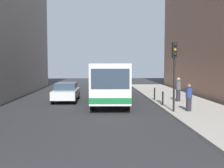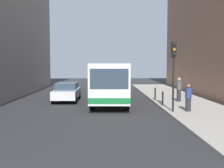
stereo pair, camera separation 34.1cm
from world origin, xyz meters
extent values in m
plane|color=#2D2D30|center=(0.00, 0.00, 0.00)|extent=(80.00, 80.00, 0.00)
cube|color=#ADA89E|center=(5.40, 0.00, 0.07)|extent=(4.40, 40.00, 0.15)
cube|color=white|center=(-0.09, 3.44, 1.75)|extent=(2.79, 11.06, 2.50)
cube|color=#197238|center=(-0.09, 3.44, 0.80)|extent=(2.81, 11.08, 0.36)
cube|color=#2D3D4C|center=(-0.24, -2.04, 2.10)|extent=(2.26, 0.12, 1.20)
cube|color=#2D3D4C|center=(-0.08, 3.94, 2.10)|extent=(2.77, 9.46, 1.00)
cylinder|color=black|center=(0.94, -0.49, 0.50)|extent=(0.31, 1.01, 1.00)
cylinder|color=black|center=(-1.32, -0.43, 0.50)|extent=(0.31, 1.01, 1.00)
cylinder|color=black|center=(1.14, 7.31, 0.50)|extent=(0.31, 1.01, 1.00)
cylinder|color=black|center=(-1.12, 7.37, 0.50)|extent=(0.31, 1.01, 1.00)
cube|color=silver|center=(-3.54, 3.90, 0.64)|extent=(1.81, 4.40, 0.64)
cube|color=#2D3D4C|center=(-3.54, 4.05, 1.22)|extent=(1.60, 2.47, 0.52)
cylinder|color=black|center=(-2.72, 2.40, 0.32)|extent=(0.22, 0.64, 0.64)
cylinder|color=black|center=(-4.36, 2.40, 0.32)|extent=(0.22, 0.64, 0.64)
cylinder|color=black|center=(-2.72, 5.40, 0.32)|extent=(0.22, 0.64, 0.64)
cylinder|color=black|center=(-4.36, 5.40, 0.32)|extent=(0.22, 0.64, 0.64)
cylinder|color=black|center=(3.55, -1.97, 1.75)|extent=(0.12, 0.12, 3.20)
cube|color=black|center=(3.55, -1.97, 3.80)|extent=(0.28, 0.24, 0.90)
sphere|color=black|center=(3.55, -2.10, 4.08)|extent=(0.16, 0.16, 0.16)
sphere|color=orange|center=(3.55, -2.10, 3.80)|extent=(0.16, 0.16, 0.16)
sphere|color=black|center=(3.55, -2.10, 3.52)|extent=(0.16, 0.16, 0.16)
cylinder|color=black|center=(3.45, 0.50, 0.62)|extent=(0.11, 0.11, 0.95)
cylinder|color=black|center=(3.45, 3.40, 0.62)|extent=(0.11, 0.11, 0.95)
cylinder|color=#26262D|center=(4.49, -1.88, 0.55)|extent=(0.32, 0.32, 0.79)
cylinder|color=navy|center=(4.49, -1.88, 1.25)|extent=(0.38, 0.38, 0.61)
sphere|color=#8C6647|center=(4.49, -1.88, 1.66)|extent=(0.22, 0.22, 0.22)
cylinder|color=#26262D|center=(5.08, 2.49, 0.59)|extent=(0.32, 0.32, 0.88)
cylinder|color=#4C4C51|center=(5.08, 2.49, 1.37)|extent=(0.38, 0.38, 0.68)
sphere|color=tan|center=(5.08, 2.49, 1.83)|extent=(0.24, 0.24, 0.24)
camera|label=1|loc=(-0.79, -18.20, 2.97)|focal=44.55mm
camera|label=2|loc=(-0.45, -18.21, 2.97)|focal=44.55mm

